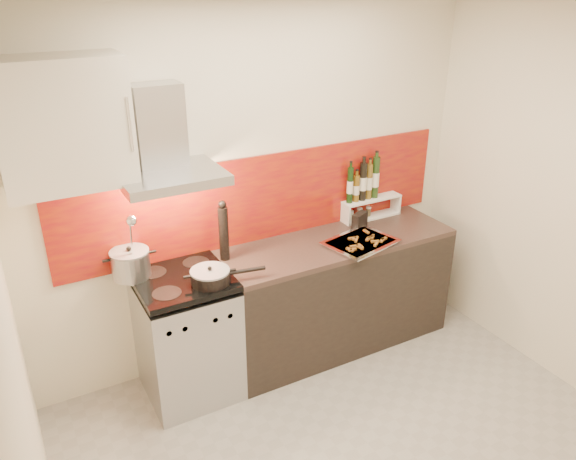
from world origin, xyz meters
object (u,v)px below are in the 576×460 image
range_stove (188,337)px  saute_pan (211,276)px  stock_pot (131,264)px  baking_tray (361,242)px  counter (335,292)px  pepper_mill (224,231)px

range_stove → saute_pan: saute_pan is taller
stock_pot → baking_tray: size_ratio=0.44×
stock_pot → baking_tray: 1.62m
counter → stock_pot: 1.59m
pepper_mill → range_stove: bearing=-160.6°
stock_pot → counter: bearing=-6.4°
stock_pot → saute_pan: (0.42, -0.33, -0.05)m
stock_pot → saute_pan: 0.54m
saute_pan → baking_tray: 1.17m
counter → pepper_mill: size_ratio=4.16×
range_stove → pepper_mill: 0.76m
counter → pepper_mill: bearing=172.1°
pepper_mill → baking_tray: size_ratio=0.77×
range_stove → pepper_mill: pepper_mill is taller
counter → stock_pot: (-1.48, 0.17, 0.55)m
stock_pot → baking_tray: bearing=-11.1°
counter → stock_pot: stock_pot is taller
counter → baking_tray: 0.50m
saute_pan → baking_tray: saute_pan is taller
range_stove → counter: bearing=0.2°
stock_pot → baking_tray: stock_pot is taller
range_stove → stock_pot: (-0.28, 0.17, 0.56)m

